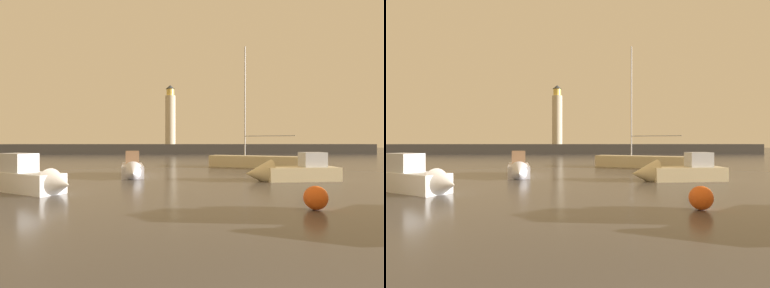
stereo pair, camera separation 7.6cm
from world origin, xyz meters
The scene contains 8 objects.
ground_plane centered at (0.00, 32.71, 0.00)m, with size 220.00×220.00×0.00m, color #4C4742.
breakwater centered at (0.00, 65.42, 1.05)m, with size 77.40×5.97×2.09m, color #423F3D.
lighthouse centered at (-4.12, 65.42, 8.01)m, with size 2.16×2.16×12.50m.
motorboat_1 centered at (-9.26, 14.02, 0.67)m, with size 5.68×4.25×2.10m.
motorboat_2 centered at (5.07, 18.32, 0.56)m, with size 6.12×2.30×2.24m.
motorboat_4 centered at (-5.30, 21.12, 0.57)m, with size 2.38×5.81×2.08m.
sailboat_moored centered at (5.37, 29.15, 0.63)m, with size 8.71×5.74×12.05m.
mooring_buoy centered at (3.20, 9.50, 0.44)m, with size 0.88×0.88×0.88m, color #EA5919.
Camera 1 is at (-1.74, -2.05, 2.49)m, focal length 29.79 mm.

